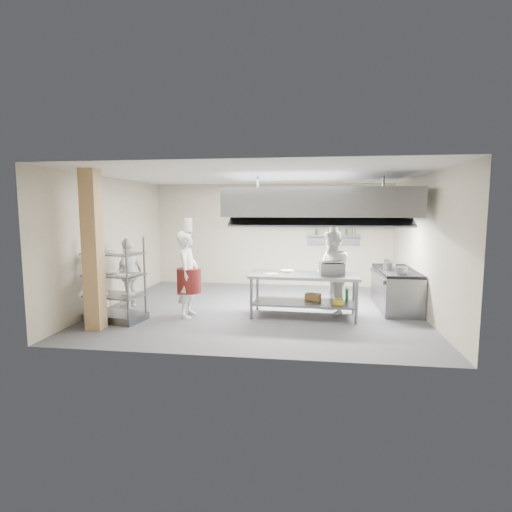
# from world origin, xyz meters

# --- Properties ---
(floor) EXTENTS (7.00, 7.00, 0.00)m
(floor) POSITION_xyz_m (0.00, 0.00, 0.00)
(floor) COLOR #333335
(floor) RESTS_ON ground
(ceiling) EXTENTS (7.00, 7.00, 0.00)m
(ceiling) POSITION_xyz_m (0.00, 0.00, 3.00)
(ceiling) COLOR silver
(ceiling) RESTS_ON wall_back
(wall_back) EXTENTS (7.00, 0.00, 7.00)m
(wall_back) POSITION_xyz_m (0.00, 3.00, 1.50)
(wall_back) COLOR tan
(wall_back) RESTS_ON ground
(wall_left) EXTENTS (0.00, 6.00, 6.00)m
(wall_left) POSITION_xyz_m (-3.50, 0.00, 1.50)
(wall_left) COLOR tan
(wall_left) RESTS_ON ground
(wall_right) EXTENTS (0.00, 6.00, 6.00)m
(wall_right) POSITION_xyz_m (3.50, 0.00, 1.50)
(wall_right) COLOR tan
(wall_right) RESTS_ON ground
(column) EXTENTS (0.30, 0.30, 3.00)m
(column) POSITION_xyz_m (-2.90, -1.90, 1.50)
(column) COLOR tan
(column) RESTS_ON floor
(exhaust_hood) EXTENTS (4.00, 2.50, 0.60)m
(exhaust_hood) POSITION_xyz_m (1.30, 0.40, 2.40)
(exhaust_hood) COLOR gray
(exhaust_hood) RESTS_ON ceiling
(hood_strip_a) EXTENTS (1.60, 0.12, 0.04)m
(hood_strip_a) POSITION_xyz_m (0.40, 0.40, 2.08)
(hood_strip_a) COLOR white
(hood_strip_a) RESTS_ON exhaust_hood
(hood_strip_b) EXTENTS (1.60, 0.12, 0.04)m
(hood_strip_b) POSITION_xyz_m (2.20, 0.40, 2.08)
(hood_strip_b) COLOR white
(hood_strip_b) RESTS_ON exhaust_hood
(wall_shelf) EXTENTS (1.50, 0.28, 0.04)m
(wall_shelf) POSITION_xyz_m (1.80, 2.84, 1.50)
(wall_shelf) COLOR gray
(wall_shelf) RESTS_ON wall_back
(island) EXTENTS (2.31, 1.03, 0.91)m
(island) POSITION_xyz_m (1.00, -0.50, 0.46)
(island) COLOR gray
(island) RESTS_ON floor
(island_worktop) EXTENTS (2.31, 1.03, 0.06)m
(island_worktop) POSITION_xyz_m (1.00, -0.50, 0.88)
(island_worktop) COLOR gray
(island_worktop) RESTS_ON island
(island_undershelf) EXTENTS (2.12, 0.93, 0.04)m
(island_undershelf) POSITION_xyz_m (1.00, -0.50, 0.30)
(island_undershelf) COLOR slate
(island_undershelf) RESTS_ON island
(pass_rack) EXTENTS (1.25, 0.88, 1.71)m
(pass_rack) POSITION_xyz_m (-2.80, -1.31, 0.85)
(pass_rack) COLOR slate
(pass_rack) RESTS_ON floor
(cooking_range) EXTENTS (0.80, 2.00, 0.84)m
(cooking_range) POSITION_xyz_m (3.08, 0.50, 0.42)
(cooking_range) COLOR slate
(cooking_range) RESTS_ON floor
(range_top) EXTENTS (0.78, 1.96, 0.06)m
(range_top) POSITION_xyz_m (3.08, 0.50, 0.87)
(range_top) COLOR black
(range_top) RESTS_ON cooking_range
(chef_head) EXTENTS (0.44, 0.66, 1.81)m
(chef_head) POSITION_xyz_m (-1.42, -0.83, 0.90)
(chef_head) COLOR silver
(chef_head) RESTS_ON floor
(chef_line) EXTENTS (0.97, 1.07, 1.81)m
(chef_line) POSITION_xyz_m (1.60, -0.18, 0.91)
(chef_line) COLOR silver
(chef_line) RESTS_ON floor
(chef_plating) EXTENTS (0.50, 0.97, 1.59)m
(chef_plating) POSITION_xyz_m (-3.00, -0.23, 0.80)
(chef_plating) COLOR white
(chef_plating) RESTS_ON floor
(griddle) EXTENTS (0.54, 0.44, 0.24)m
(griddle) POSITION_xyz_m (1.57, -0.45, 1.03)
(griddle) COLOR slate
(griddle) RESTS_ON island_worktop
(wicker_basket) EXTENTS (0.37, 0.31, 0.14)m
(wicker_basket) POSITION_xyz_m (1.20, -0.31, 0.39)
(wicker_basket) COLOR brown
(wicker_basket) RESTS_ON island_undershelf
(stockpot) EXTENTS (0.27, 0.27, 0.19)m
(stockpot) POSITION_xyz_m (2.89, 0.36, 0.99)
(stockpot) COLOR gray
(stockpot) RESTS_ON range_top
(plate_stack) EXTENTS (0.28, 0.28, 0.05)m
(plate_stack) POSITION_xyz_m (-2.80, -1.31, 0.55)
(plate_stack) COLOR white
(plate_stack) RESTS_ON pass_rack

